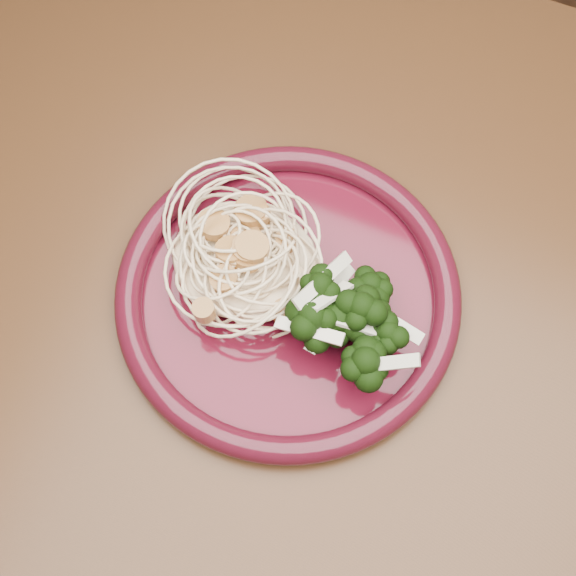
{
  "coord_description": "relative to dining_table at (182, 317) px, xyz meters",
  "views": [
    {
      "loc": [
        0.2,
        -0.22,
        1.32
      ],
      "look_at": [
        0.1,
        0.02,
        0.77
      ],
      "focal_mm": 50.0,
      "sensor_mm": 36.0,
      "label": 1
    }
  ],
  "objects": [
    {
      "name": "scallop_cluster",
      "position": [
        0.06,
        0.03,
        0.15
      ],
      "size": [
        0.15,
        0.15,
        0.04
      ],
      "primitive_type": null,
      "rotation": [
        0.0,
        0.0,
        -0.29
      ],
      "color": "#BB8545",
      "rests_on": "spaghetti_pile"
    },
    {
      "name": "onion_garnish",
      "position": [
        0.15,
        -0.0,
        0.16
      ],
      "size": [
        0.08,
        0.1,
        0.05
      ],
      "primitive_type": null,
      "rotation": [
        0.0,
        0.0,
        -0.29
      ],
      "color": "beige",
      "rests_on": "broccoli_pile"
    },
    {
      "name": "dining_table",
      "position": [
        0.0,
        0.0,
        0.0
      ],
      "size": [
        1.2,
        0.8,
        0.75
      ],
      "color": "#472814",
      "rests_on": "ground"
    },
    {
      "name": "dinner_plate",
      "position": [
        0.1,
        0.02,
        0.11
      ],
      "size": [
        0.33,
        0.33,
        0.02
      ],
      "rotation": [
        0.0,
        0.0,
        -0.29
      ],
      "color": "#440A17",
      "rests_on": "dining_table"
    },
    {
      "name": "spaghetti_pile",
      "position": [
        0.06,
        0.03,
        0.12
      ],
      "size": [
        0.14,
        0.13,
        0.03
      ],
      "primitive_type": "ellipsoid",
      "rotation": [
        0.0,
        0.0,
        -0.29
      ],
      "color": "beige",
      "rests_on": "dinner_plate"
    },
    {
      "name": "broccoli_pile",
      "position": [
        0.15,
        -0.0,
        0.13
      ],
      "size": [
        0.12,
        0.15,
        0.05
      ],
      "primitive_type": "ellipsoid",
      "rotation": [
        0.0,
        0.0,
        -0.29
      ],
      "color": "black",
      "rests_on": "dinner_plate"
    }
  ]
}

